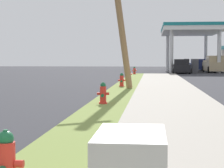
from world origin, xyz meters
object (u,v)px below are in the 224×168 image
(fire_hydrant_third, at_px, (122,81))
(car_black_by_near_pump, at_px, (181,67))
(fire_hydrant_nearest, at_px, (6,166))
(fire_hydrant_fourth, at_px, (129,74))
(car_navy_by_far_pump, at_px, (198,65))
(fire_hydrant_second, at_px, (103,94))
(fire_hydrant_fifth, at_px, (134,71))
(truck_tan_at_forecourt, at_px, (214,65))
(utility_pole_midground, at_px, (119,7))

(fire_hydrant_third, xyz_separation_m, car_black_by_near_pump, (4.92, 23.16, 0.28))
(fire_hydrant_nearest, height_order, fire_hydrant_fourth, same)
(car_navy_by_far_pump, bearing_deg, fire_hydrant_second, -100.54)
(fire_hydrant_fourth, relative_size, fire_hydrant_fifth, 1.00)
(truck_tan_at_forecourt, bearing_deg, fire_hydrant_third, -108.72)
(utility_pole_midground, relative_size, car_black_by_near_pump, 1.80)
(fire_hydrant_third, xyz_separation_m, truck_tan_at_forecourt, (9.03, 26.65, 0.47))
(fire_hydrant_second, height_order, truck_tan_at_forecourt, truck_tan_at_forecourt)
(utility_pole_midground, bearing_deg, fire_hydrant_fifth, 90.03)
(fire_hydrant_fifth, xyz_separation_m, utility_pole_midground, (0.01, -19.16, 3.86))
(utility_pole_midground, bearing_deg, car_black_by_near_pump, 78.71)
(fire_hydrant_third, distance_m, car_navy_by_far_pump, 34.57)
(fire_hydrant_nearest, bearing_deg, fire_hydrant_second, 89.94)
(fire_hydrant_fifth, bearing_deg, fire_hydrant_second, -89.90)
(utility_pole_midground, xyz_separation_m, car_black_by_near_pump, (4.96, 24.85, -3.58))
(car_navy_by_far_pump, bearing_deg, truck_tan_at_forecourt, -80.54)
(fire_hydrant_second, distance_m, truck_tan_at_forecourt, 36.40)
(fire_hydrant_third, relative_size, fire_hydrant_fifth, 1.00)
(fire_hydrant_fourth, distance_m, car_navy_by_far_pump, 26.39)
(fire_hydrant_third, height_order, car_black_by_near_pump, car_black_by_near_pump)
(fire_hydrant_fifth, xyz_separation_m, car_navy_by_far_pump, (7.91, 16.19, 0.28))
(fire_hydrant_fourth, bearing_deg, fire_hydrant_third, -89.64)
(car_black_by_near_pump, bearing_deg, fire_hydrant_second, -98.82)
(fire_hydrant_third, height_order, car_navy_by_far_pump, car_navy_by_far_pump)
(car_navy_by_far_pump, relative_size, truck_tan_at_forecourt, 0.85)
(fire_hydrant_second, xyz_separation_m, fire_hydrant_fifth, (-0.05, 26.07, 0.00))
(fire_hydrant_third, distance_m, fire_hydrant_fifth, 17.47)
(utility_pole_midground, height_order, car_navy_by_far_pump, utility_pole_midground)
(fire_hydrant_nearest, bearing_deg, fire_hydrant_fourth, 90.09)
(fire_hydrant_third, distance_m, car_black_by_near_pump, 23.68)
(fire_hydrant_nearest, xyz_separation_m, fire_hydrant_fourth, (-0.04, 26.40, 0.00))
(fire_hydrant_fourth, relative_size, car_black_by_near_pump, 0.16)
(utility_pole_midground, xyz_separation_m, car_navy_by_far_pump, (7.90, 35.35, -3.58))
(fire_hydrant_nearest, height_order, fire_hydrant_fifth, same)
(car_navy_by_far_pump, xyz_separation_m, truck_tan_at_forecourt, (1.17, -7.01, 0.19))
(fire_hydrant_third, distance_m, fire_hydrant_fourth, 8.48)
(car_navy_by_far_pump, bearing_deg, fire_hydrant_fifth, -116.04)
(fire_hydrant_third, bearing_deg, fire_hydrant_second, -90.02)
(fire_hydrant_fifth, bearing_deg, fire_hydrant_fourth, -90.03)
(fire_hydrant_third, xyz_separation_m, car_navy_by_far_pump, (7.86, 33.66, 0.28))
(car_black_by_near_pump, bearing_deg, car_navy_by_far_pump, 74.36)
(fire_hydrant_nearest, xyz_separation_m, fire_hydrant_second, (0.01, 9.32, 0.00))
(fire_hydrant_third, bearing_deg, utility_pole_midground, -91.32)
(utility_pole_midground, height_order, car_black_by_near_pump, utility_pole_midground)
(fire_hydrant_second, distance_m, utility_pole_midground, 7.91)
(fire_hydrant_second, distance_m, fire_hydrant_fourth, 17.08)
(fire_hydrant_nearest, height_order, fire_hydrant_third, same)
(fire_hydrant_fourth, distance_m, fire_hydrant_fifth, 8.99)
(fire_hydrant_fifth, height_order, car_black_by_near_pump, car_black_by_near_pump)
(fire_hydrant_second, height_order, utility_pole_midground, utility_pole_midground)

